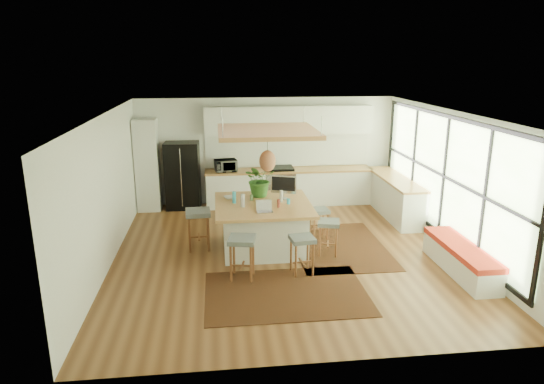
{
  "coord_description": "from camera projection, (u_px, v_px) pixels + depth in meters",
  "views": [
    {
      "loc": [
        -1.27,
        -8.59,
        3.68
      ],
      "look_at": [
        -0.2,
        0.5,
        1.1
      ],
      "focal_mm": 31.81,
      "sensor_mm": 36.0,
      "label": 1
    }
  ],
  "objects": [
    {
      "name": "back_counter_top",
      "position": [
        289.0,
        170.0,
        12.21
      ],
      "size": [
        4.24,
        0.64,
        0.05
      ],
      "primitive_type": "cube",
      "color": "#A36C39",
      "rests_on": "back_counter_base"
    },
    {
      "name": "island_bowl",
      "position": [
        229.0,
        198.0,
        9.66
      ],
      "size": [
        0.26,
        0.26,
        0.05
      ],
      "primitive_type": "imported",
      "rotation": [
        0.0,
        0.0,
        0.34
      ],
      "color": "beige",
      "rests_on": "island"
    },
    {
      "name": "floor",
      "position": [
        285.0,
        253.0,
        9.36
      ],
      "size": [
        7.0,
        7.0,
        0.0
      ],
      "primitive_type": "plane",
      "color": "brown",
      "rests_on": "ground"
    },
    {
      "name": "microwave",
      "position": [
        226.0,
        164.0,
        11.94
      ],
      "size": [
        0.58,
        0.38,
        0.36
      ],
      "primitive_type": "imported",
      "rotation": [
        0.0,
        0.0,
        0.18
      ],
      "color": "#A5A5AA",
      "rests_on": "back_counter_top"
    },
    {
      "name": "stool_right_back",
      "position": [
        319.0,
        222.0,
        10.06
      ],
      "size": [
        0.42,
        0.42,
        0.63
      ],
      "primitive_type": null,
      "rotation": [
        0.0,
        0.0,
        1.69
      ],
      "color": "#51585A",
      "rests_on": "floor"
    },
    {
      "name": "window_wall",
      "position": [
        450.0,
        179.0,
        9.34
      ],
      "size": [
        0.1,
        6.2,
        2.6
      ],
      "primitive_type": null,
      "color": "black",
      "rests_on": "wall_right"
    },
    {
      "name": "island_bottle_4",
      "position": [
        252.0,
        196.0,
        9.54
      ],
      "size": [
        0.07,
        0.07,
        0.19
      ],
      "primitive_type": "cylinder",
      "color": "#567747",
      "rests_on": "island"
    },
    {
      "name": "wall_front",
      "position": [
        329.0,
        263.0,
        5.65
      ],
      "size": [
        6.5,
        0.0,
        6.5
      ],
      "primitive_type": "plane",
      "rotation": [
        -1.57,
        0.0,
        0.0
      ],
      "color": "white",
      "rests_on": "ground"
    },
    {
      "name": "stool_near_right",
      "position": [
        302.0,
        254.0,
        8.39
      ],
      "size": [
        0.45,
        0.45,
        0.68
      ],
      "primitive_type": null,
      "rotation": [
        0.0,
        0.0,
        0.12
      ],
      "color": "#51585A",
      "rests_on": "floor"
    },
    {
      "name": "right_counter_top",
      "position": [
        396.0,
        179.0,
        11.35
      ],
      "size": [
        0.64,
        2.54,
        0.05
      ],
      "primitive_type": "cube",
      "color": "#A36C39",
      "rests_on": "right_counter_base"
    },
    {
      "name": "island_bottle_5",
      "position": [
        289.0,
        199.0,
        9.28
      ],
      "size": [
        0.07,
        0.07,
        0.19
      ],
      "primitive_type": "cylinder",
      "color": "#35B1D4",
      "rests_on": "island"
    },
    {
      "name": "stool_left_side",
      "position": [
        199.0,
        232.0,
        9.48
      ],
      "size": [
        0.5,
        0.5,
        0.8
      ],
      "primitive_type": null,
      "rotation": [
        0.0,
        0.0,
        -1.51
      ],
      "color": "#51585A",
      "rests_on": "floor"
    },
    {
      "name": "pantry",
      "position": [
        148.0,
        165.0,
        11.76
      ],
      "size": [
        0.55,
        0.6,
        2.25
      ],
      "primitive_type": "cube",
      "color": "silver",
      "rests_on": "floor"
    },
    {
      "name": "window_bench",
      "position": [
        461.0,
        259.0,
        8.47
      ],
      "size": [
        0.52,
        2.0,
        0.5
      ],
      "primitive_type": null,
      "color": "silver",
      "rests_on": "floor"
    },
    {
      "name": "stool_right_front",
      "position": [
        328.0,
        237.0,
        9.21
      ],
      "size": [
        0.49,
        0.49,
        0.68
      ],
      "primitive_type": null,
      "rotation": [
        0.0,
        0.0,
        1.33
      ],
      "color": "#51585A",
      "rests_on": "floor"
    },
    {
      "name": "island_bottle_0",
      "position": [
        234.0,
        198.0,
        9.35
      ],
      "size": [
        0.07,
        0.07,
        0.19
      ],
      "primitive_type": "cylinder",
      "color": "#35B1D4",
      "rests_on": "island"
    },
    {
      "name": "fridge",
      "position": [
        183.0,
        172.0,
        11.93
      ],
      "size": [
        0.86,
        0.69,
        1.67
      ],
      "primitive_type": null,
      "rotation": [
        0.0,
        0.0,
        -0.05
      ],
      "color": "black",
      "rests_on": "floor"
    },
    {
      "name": "ceiling_panel",
      "position": [
        267.0,
        146.0,
        9.15
      ],
      "size": [
        1.86,
        1.86,
        0.8
      ],
      "primitive_type": null,
      "color": "#A36C39",
      "rests_on": "ceiling"
    },
    {
      "name": "island_bottle_3",
      "position": [
        281.0,
        198.0,
        9.41
      ],
      "size": [
        0.07,
        0.07,
        0.19
      ],
      "primitive_type": "cylinder",
      "color": "beige",
      "rests_on": "island"
    },
    {
      "name": "rug_right",
      "position": [
        339.0,
        246.0,
        9.68
      ],
      "size": [
        1.8,
        2.6,
        0.01
      ],
      "primitive_type": "cube",
      "color": "black",
      "rests_on": "floor"
    },
    {
      "name": "rug_near",
      "position": [
        286.0,
        293.0,
        7.76
      ],
      "size": [
        2.6,
        1.8,
        0.01
      ],
      "primitive_type": "cube",
      "color": "black",
      "rests_on": "floor"
    },
    {
      "name": "backsplash",
      "position": [
        287.0,
        151.0,
        12.38
      ],
      "size": [
        4.2,
        0.02,
        0.8
      ],
      "primitive_type": "cube",
      "color": "white",
      "rests_on": "wall_back"
    },
    {
      "name": "laptop",
      "position": [
        265.0,
        206.0,
        8.81
      ],
      "size": [
        0.3,
        0.32,
        0.22
      ],
      "primitive_type": null,
      "rotation": [
        0.0,
        0.0,
        0.05
      ],
      "color": "#A5A5AA",
      "rests_on": "island"
    },
    {
      "name": "island_bottle_1",
      "position": [
        243.0,
        202.0,
        9.13
      ],
      "size": [
        0.07,
        0.07,
        0.19
      ],
      "primitive_type": "cylinder",
      "color": "#BBBDC2",
      "rests_on": "island"
    },
    {
      "name": "stool_near_left",
      "position": [
        242.0,
        259.0,
        8.2
      ],
      "size": [
        0.52,
        0.52,
        0.75
      ],
      "primitive_type": null,
      "rotation": [
        0.0,
        0.0,
        -0.2
      ],
      "color": "#51585A",
      "rests_on": "floor"
    },
    {
      "name": "island",
      "position": [
        263.0,
        226.0,
        9.47
      ],
      "size": [
        1.85,
        1.85,
        0.93
      ],
      "primitive_type": null,
      "color": "#A36C39",
      "rests_on": "floor"
    },
    {
      "name": "ceiling",
      "position": [
        286.0,
        113.0,
        8.62
      ],
      "size": [
        7.0,
        7.0,
        0.0
      ],
      "primitive_type": "plane",
      "rotation": [
        3.14,
        0.0,
        0.0
      ],
      "color": "white",
      "rests_on": "ground"
    },
    {
      "name": "upper_cabinets",
      "position": [
        289.0,
        120.0,
        12.01
      ],
      "size": [
        4.2,
        0.34,
        0.7
      ],
      "primitive_type": "cube",
      "color": "silver",
      "rests_on": "wall_back"
    },
    {
      "name": "island_plant",
      "position": [
        260.0,
        182.0,
        9.79
      ],
      "size": [
        0.95,
        0.97,
        0.57
      ],
      "primitive_type": "imported",
      "rotation": [
        0.0,
        0.0,
        0.6
      ],
      "color": "#1E4C19",
      "rests_on": "island"
    },
    {
      "name": "wall_right",
      "position": [
        451.0,
        181.0,
        9.36
      ],
      "size": [
        0.0,
        7.0,
        7.0
      ],
      "primitive_type": "plane",
      "rotation": [
        1.57,
        0.0,
        -1.57
      ],
      "color": "white",
      "rests_on": "ground"
    },
    {
      "name": "range",
      "position": [
        279.0,
        186.0,
        12.3
      ],
      "size": [
        0.76,
        0.62,
        1.0
      ],
      "primitive_type": null,
      "color": "#A5A5AA",
      "rests_on": "floor"
    },
    {
      "name": "right_counter_base",
      "position": [
        395.0,
        198.0,
        11.48
      ],
      "size": [
        0.6,
        2.5,
        0.88
      ],
      "primitive_type": "cube",
      "color": "silver",
      "rests_on": "floor"
    },
    {
      "name": "wall_left",
      "position": [
        106.0,
        191.0,
        8.63
      ],
      "size": [
        0.0,
        7.0,
        7.0
      ],
      "primitive_type": "plane",
      "rotation": [
        1.57,
        0.0,
        1.57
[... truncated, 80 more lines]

